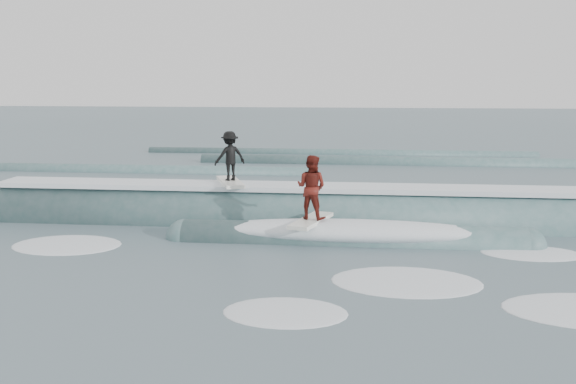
# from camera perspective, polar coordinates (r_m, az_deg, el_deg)

# --- Properties ---
(ground) EXTENTS (160.00, 160.00, 0.00)m
(ground) POSITION_cam_1_polar(r_m,az_deg,el_deg) (15.03, -1.44, -6.45)
(ground) COLOR #425A60
(ground) RESTS_ON ground
(breaking_wave) EXTENTS (21.50, 3.86, 2.15)m
(breaking_wave) POSITION_cam_1_polar(r_m,az_deg,el_deg) (18.97, 1.03, -2.80)
(breaking_wave) COLOR #385D5E
(breaking_wave) RESTS_ON ground
(surfer_black) EXTENTS (1.23, 2.06, 1.58)m
(surfer_black) POSITION_cam_1_polar(r_m,az_deg,el_deg) (19.27, -5.19, 2.92)
(surfer_black) COLOR white
(surfer_black) RESTS_ON ground
(surfer_red) EXTENTS (1.11, 2.07, 1.79)m
(surfer_red) POSITION_cam_1_polar(r_m,az_deg,el_deg) (16.84, 2.08, 0.10)
(surfer_red) COLOR white
(surfer_red) RESTS_ON ground
(whitewater) EXTENTS (14.88, 6.35, 0.10)m
(whitewater) POSITION_cam_1_polar(r_m,az_deg,el_deg) (14.13, 9.85, -7.69)
(whitewater) COLOR white
(whitewater) RESTS_ON ground
(far_swells) EXTENTS (37.96, 8.65, 0.80)m
(far_swells) POSITION_cam_1_polar(r_m,az_deg,el_deg) (32.38, 0.43, 2.52)
(far_swells) COLOR #385D5E
(far_swells) RESTS_ON ground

